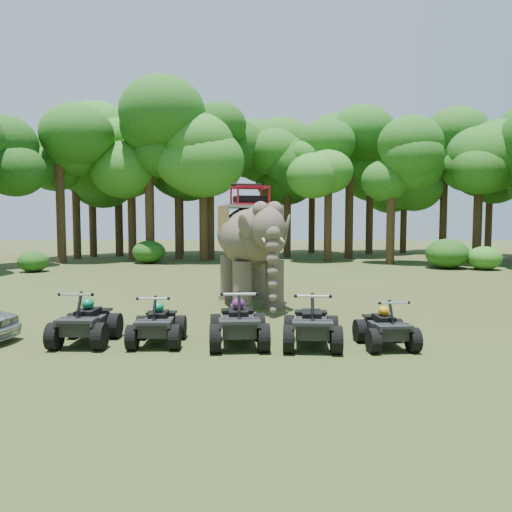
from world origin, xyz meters
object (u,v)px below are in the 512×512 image
(atv_1, at_px, (157,319))
(atv_2, at_px, (239,317))
(atv_0, at_px, (86,316))
(atv_3, at_px, (312,319))
(elephant, at_px, (251,244))
(atv_4, at_px, (386,322))

(atv_1, bearing_deg, atv_2, -5.72)
(atv_0, relative_size, atv_2, 0.97)
(atv_3, bearing_deg, elephant, 108.31)
(atv_2, bearing_deg, elephant, 83.60)
(elephant, bearing_deg, atv_0, -139.61)
(atv_3, xyz_separation_m, atv_4, (1.75, 0.05, -0.08))
(elephant, height_order, atv_0, elephant)
(atv_1, distance_m, atv_2, 1.97)
(elephant, distance_m, atv_3, 6.39)
(atv_1, xyz_separation_m, atv_2, (1.97, -0.09, 0.07))
(atv_0, bearing_deg, atv_1, -0.08)
(atv_0, relative_size, atv_3, 0.99)
(atv_2, relative_size, atv_3, 1.03)
(atv_3, bearing_deg, atv_2, -179.25)
(atv_1, bearing_deg, atv_4, -4.03)
(elephant, relative_size, atv_2, 2.73)
(atv_3, relative_size, atv_4, 1.14)
(atv_0, relative_size, atv_4, 1.13)
(atv_1, xyz_separation_m, atv_3, (3.71, -0.14, 0.05))
(atv_2, distance_m, atv_3, 1.74)
(elephant, bearing_deg, atv_2, -107.29)
(atv_0, height_order, atv_2, atv_2)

